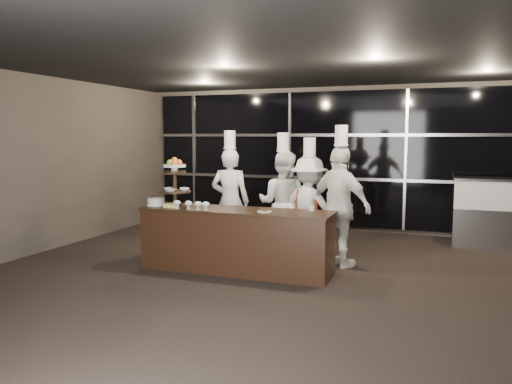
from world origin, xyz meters
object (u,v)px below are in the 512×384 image
at_px(display_stand, 175,179).
at_px(chef_b, 283,203).
at_px(chef_d, 340,206).
at_px(layer_cake, 156,202).
at_px(chef_c, 309,207).
at_px(chef_a, 230,200).
at_px(display_case, 498,209).
at_px(buffet_counter, 236,240).

bearing_deg(display_stand, chef_b, 42.94).
bearing_deg(chef_d, display_stand, -161.79).
distance_m(layer_cake, chef_c, 2.41).
bearing_deg(chef_b, chef_a, -167.52).
distance_m(chef_a, chef_c, 1.34).
bearing_deg(display_case, layer_cake, -148.11).
relative_size(chef_a, chef_d, 0.97).
relative_size(chef_a, chef_c, 1.06).
height_order(display_stand, layer_cake, display_stand).
height_order(display_stand, chef_b, chef_b).
relative_size(display_case, chef_c, 0.77).
height_order(display_case, chef_b, chef_b).
distance_m(layer_cake, display_case, 5.95).
bearing_deg(display_stand, layer_cake, -170.67).
distance_m(display_stand, layer_cake, 0.48).
distance_m(display_case, chef_d, 3.32).
bearing_deg(chef_b, display_case, 28.52).
distance_m(display_stand, chef_c, 2.18).
bearing_deg(chef_b, buffet_counter, -104.77).
relative_size(display_case, chef_a, 0.73).
xyz_separation_m(layer_cake, chef_d, (2.67, 0.83, -0.04)).
bearing_deg(display_case, chef_b, -151.48).
xyz_separation_m(chef_a, chef_d, (1.91, -0.26, 0.02)).
bearing_deg(chef_c, chef_a, -176.18).
height_order(layer_cake, chef_a, chef_a).
height_order(display_stand, chef_d, chef_d).
xyz_separation_m(display_stand, layer_cake, (-0.30, -0.05, -0.37)).
xyz_separation_m(chef_b, chef_c, (0.47, -0.10, -0.04)).
relative_size(buffet_counter, chef_c, 1.45).
height_order(display_case, chef_a, chef_a).
xyz_separation_m(display_stand, chef_b, (1.33, 1.23, -0.46)).
height_order(buffet_counter, chef_d, chef_d).
distance_m(display_stand, chef_a, 1.22).
bearing_deg(display_stand, chef_d, 18.21).
xyz_separation_m(chef_b, chef_d, (1.04, -0.45, 0.05)).
height_order(chef_a, chef_c, chef_a).
relative_size(buffet_counter, display_case, 1.89).
relative_size(display_stand, chef_c, 0.38).
xyz_separation_m(display_case, chef_a, (-4.28, -2.05, 0.22)).
bearing_deg(chef_b, chef_c, -12.24).
bearing_deg(display_case, buffet_counter, -140.45).
bearing_deg(buffet_counter, display_case, 39.55).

